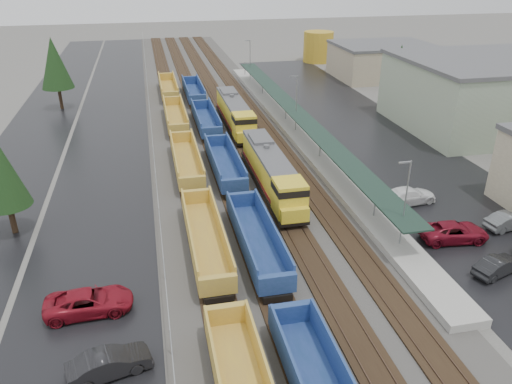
# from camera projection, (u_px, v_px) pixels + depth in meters

# --- Properties ---
(ballast_strip) EXTENTS (20.00, 160.00, 0.08)m
(ballast_strip) POSITION_uv_depth(u_px,v_px,m) (215.00, 117.00, 74.50)
(ballast_strip) COLOR #302D2B
(ballast_strip) RESTS_ON ground
(trackbed) EXTENTS (14.60, 160.00, 0.22)m
(trackbed) POSITION_uv_depth(u_px,v_px,m) (215.00, 117.00, 74.45)
(trackbed) COLOR black
(trackbed) RESTS_ON ground
(west_parking_lot) EXTENTS (10.00, 160.00, 0.02)m
(west_parking_lot) POSITION_uv_depth(u_px,v_px,m) (112.00, 124.00, 71.62)
(west_parking_lot) COLOR black
(west_parking_lot) RESTS_ON ground
(west_road) EXTENTS (9.00, 160.00, 0.02)m
(west_road) POSITION_uv_depth(u_px,v_px,m) (38.00, 129.00, 69.69)
(west_road) COLOR black
(west_road) RESTS_ON ground
(east_commuter_lot) EXTENTS (16.00, 100.00, 0.02)m
(east_commuter_lot) POSITION_uv_depth(u_px,v_px,m) (361.00, 130.00, 69.37)
(east_commuter_lot) COLOR black
(east_commuter_lot) RESTS_ON ground
(station_platform) EXTENTS (3.00, 80.00, 8.00)m
(station_platform) POSITION_uv_depth(u_px,v_px,m) (295.00, 129.00, 67.23)
(station_platform) COLOR #9E9B93
(station_platform) RESTS_ON ground
(chainlink_fence) EXTENTS (0.08, 160.04, 2.02)m
(chainlink_fence) POSITION_uv_depth(u_px,v_px,m) (150.00, 114.00, 70.61)
(chainlink_fence) COLOR gray
(chainlink_fence) RESTS_ON ground
(industrial_buildings) EXTENTS (32.52, 75.30, 9.50)m
(industrial_buildings) POSITION_uv_depth(u_px,v_px,m) (505.00, 100.00, 67.50)
(industrial_buildings) COLOR tan
(industrial_buildings) RESTS_ON ground
(distant_hills) EXTENTS (301.00, 140.00, 25.20)m
(distant_hills) POSITION_uv_depth(u_px,v_px,m) (269.00, 11.00, 215.97)
(distant_hills) COLOR #56664F
(distant_hills) RESTS_ON ground
(tree_west_near) EXTENTS (3.96, 3.96, 9.00)m
(tree_west_near) POSITION_uv_depth(u_px,v_px,m) (1.00, 171.00, 41.32)
(tree_west_near) COLOR #332316
(tree_west_near) RESTS_ON ground
(tree_west_far) EXTENTS (4.84, 4.84, 11.00)m
(tree_west_far) POSITION_uv_depth(u_px,v_px,m) (54.00, 63.00, 75.82)
(tree_west_far) COLOR #332316
(tree_west_far) RESTS_ON ground
(tree_east) EXTENTS (4.40, 4.40, 10.00)m
(tree_east) POSITION_uv_depth(u_px,v_px,m) (399.00, 68.00, 75.37)
(tree_east) COLOR #332316
(tree_east) RESTS_ON ground
(locomotive_lead) EXTENTS (2.76, 18.17, 4.11)m
(locomotive_lead) POSITION_uv_depth(u_px,v_px,m) (272.00, 172.00, 50.23)
(locomotive_lead) COLOR black
(locomotive_lead) RESTS_ON ground
(locomotive_trail) EXTENTS (2.76, 18.17, 4.11)m
(locomotive_trail) POSITION_uv_depth(u_px,v_px,m) (235.00, 114.00, 68.74)
(locomotive_trail) COLOR black
(locomotive_trail) RESTS_ON ground
(well_string_yellow) EXTENTS (2.72, 101.13, 2.42)m
(well_string_yellow) POSITION_uv_depth(u_px,v_px,m) (194.00, 194.00, 48.16)
(well_string_yellow) COLOR gold
(well_string_yellow) RESTS_ON ground
(well_string_blue) EXTENTS (2.76, 96.48, 2.45)m
(well_string_blue) POSITION_uv_depth(u_px,v_px,m) (238.00, 196.00, 47.57)
(well_string_blue) COLOR navy
(well_string_blue) RESTS_ON ground
(storage_tank) EXTENTS (6.60, 6.60, 6.60)m
(storage_tank) POSITION_uv_depth(u_px,v_px,m) (318.00, 47.00, 111.96)
(storage_tank) COLOR gold
(storage_tank) RESTS_ON ground
(parked_car_west_b) EXTENTS (2.80, 5.06, 1.58)m
(parked_car_west_b) POSITION_uv_depth(u_px,v_px,m) (109.00, 364.00, 28.71)
(parked_car_west_b) COLOR black
(parked_car_west_b) RESTS_ON ground
(parked_car_west_c) EXTENTS (2.92, 5.95, 1.63)m
(parked_car_west_c) POSITION_uv_depth(u_px,v_px,m) (89.00, 302.00, 33.76)
(parked_car_west_c) COLOR maroon
(parked_car_west_c) RESTS_ON ground
(parked_car_east_a) EXTENTS (2.82, 4.58, 1.42)m
(parked_car_east_a) POSITION_uv_depth(u_px,v_px,m) (498.00, 266.00, 37.85)
(parked_car_east_a) COLOR black
(parked_car_east_a) RESTS_ON ground
(parked_car_east_b) EXTENTS (3.27, 6.04, 1.61)m
(parked_car_east_b) POSITION_uv_depth(u_px,v_px,m) (454.00, 232.00, 42.29)
(parked_car_east_b) COLOR maroon
(parked_car_east_b) RESTS_ON ground
(parked_car_east_c) EXTENTS (3.02, 5.89, 1.64)m
(parked_car_east_c) POSITION_uv_depth(u_px,v_px,m) (409.00, 196.00, 48.58)
(parked_car_east_c) COLOR white
(parked_car_east_c) RESTS_ON ground
(parked_car_east_e) EXTENTS (2.29, 4.71, 1.49)m
(parked_car_east_e) POSITION_uv_depth(u_px,v_px,m) (509.00, 221.00, 44.16)
(parked_car_east_e) COLOR #55585A
(parked_car_east_e) RESTS_ON ground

